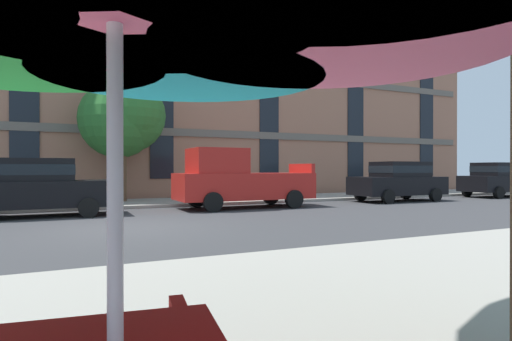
{
  "coord_description": "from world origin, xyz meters",
  "views": [
    {
      "loc": [
        -1.44,
        -10.63,
        1.47
      ],
      "look_at": [
        5.01,
        3.2,
        1.4
      ],
      "focal_mm": 29.31,
      "sensor_mm": 36.0,
      "label": 1
    }
  ],
  "objects_px": {
    "pickup_red": "(239,180)",
    "sedan_black_downstreet": "(499,179)",
    "sedan_black_midblock": "(399,180)",
    "street_tree_middle": "(124,116)",
    "sedan_black": "(37,186)"
  },
  "relations": [
    {
      "from": "sedan_black",
      "to": "sedan_black_midblock",
      "type": "relative_size",
      "value": 1.0
    },
    {
      "from": "sedan_black_midblock",
      "to": "street_tree_middle",
      "type": "distance_m",
      "value": 12.34
    },
    {
      "from": "pickup_red",
      "to": "sedan_black_downstreet",
      "type": "relative_size",
      "value": 1.16
    },
    {
      "from": "sedan_black",
      "to": "pickup_red",
      "type": "distance_m",
      "value": 6.66
    },
    {
      "from": "street_tree_middle",
      "to": "sedan_black",
      "type": "bearing_deg",
      "value": -128.59
    },
    {
      "from": "pickup_red",
      "to": "sedan_black_midblock",
      "type": "distance_m",
      "value": 7.8
    },
    {
      "from": "sedan_black",
      "to": "pickup_red",
      "type": "xyz_separation_m",
      "value": [
        6.66,
        0.0,
        0.08
      ]
    },
    {
      "from": "sedan_black_downstreet",
      "to": "street_tree_middle",
      "type": "bearing_deg",
      "value": 168.16
    },
    {
      "from": "pickup_red",
      "to": "street_tree_middle",
      "type": "relative_size",
      "value": 0.97
    },
    {
      "from": "sedan_black",
      "to": "street_tree_middle",
      "type": "distance_m",
      "value": 5.62
    },
    {
      "from": "sedan_black",
      "to": "sedan_black_midblock",
      "type": "height_order",
      "value": "same"
    },
    {
      "from": "sedan_black",
      "to": "sedan_black_downstreet",
      "type": "distance_m",
      "value": 21.36
    },
    {
      "from": "sedan_black_midblock",
      "to": "street_tree_middle",
      "type": "height_order",
      "value": "street_tree_middle"
    },
    {
      "from": "sedan_black_midblock",
      "to": "street_tree_middle",
      "type": "bearing_deg",
      "value": 161.4
    },
    {
      "from": "sedan_black",
      "to": "sedan_black_downstreet",
      "type": "xyz_separation_m",
      "value": [
        21.36,
        0.0,
        0.0
      ]
    }
  ]
}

